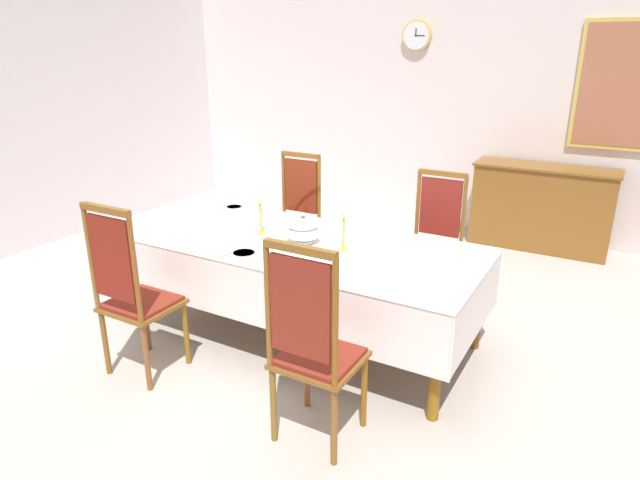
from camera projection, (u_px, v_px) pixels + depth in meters
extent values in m
cube|color=#BAB2A9|center=(298.00, 340.00, 4.17)|extent=(7.09, 6.53, 0.04)
cube|color=silver|center=(447.00, 96.00, 6.36)|extent=(7.09, 0.08, 3.09)
cylinder|color=brown|center=(138.00, 282.00, 4.26)|extent=(0.07, 0.07, 0.72)
cylinder|color=brown|center=(436.00, 366.00, 3.15)|extent=(0.07, 0.07, 0.72)
cylinder|color=brown|center=(217.00, 246.00, 5.03)|extent=(0.07, 0.07, 0.72)
cylinder|color=brown|center=(479.00, 303.00, 3.92)|extent=(0.07, 0.07, 0.72)
cube|color=brown|center=(301.00, 252.00, 3.98)|extent=(2.48, 1.02, 0.08)
cube|color=brown|center=(301.00, 244.00, 3.96)|extent=(2.60, 1.14, 0.03)
cube|color=white|center=(301.00, 242.00, 3.96)|extent=(2.62, 1.16, 0.00)
cube|color=white|center=(255.00, 298.00, 3.56)|extent=(2.62, 0.00, 0.41)
cube|color=white|center=(337.00, 245.00, 4.50)|extent=(2.62, 0.00, 0.41)
cube|color=white|center=(170.00, 239.00, 4.63)|extent=(0.00, 1.16, 0.41)
cube|color=white|center=(479.00, 308.00, 3.42)|extent=(0.00, 1.16, 0.41)
cylinder|color=brown|center=(146.00, 320.00, 3.94)|extent=(0.04, 0.04, 0.47)
cylinder|color=brown|center=(186.00, 333.00, 3.76)|extent=(0.04, 0.04, 0.47)
cylinder|color=brown|center=(105.00, 343.00, 3.64)|extent=(0.04, 0.04, 0.47)
cylinder|color=brown|center=(147.00, 358.00, 3.47)|extent=(0.04, 0.04, 0.47)
cube|color=brown|center=(142.00, 305.00, 3.62)|extent=(0.44, 0.42, 0.03)
cube|color=maroon|center=(142.00, 302.00, 3.61)|extent=(0.40, 0.38, 0.02)
cylinder|color=brown|center=(91.00, 258.00, 3.43)|extent=(0.03, 0.03, 0.69)
cylinder|color=brown|center=(135.00, 270.00, 3.25)|extent=(0.03, 0.03, 0.69)
cube|color=maroon|center=(112.00, 259.00, 3.33)|extent=(0.34, 0.02, 0.53)
cube|color=brown|center=(105.00, 209.00, 3.23)|extent=(0.40, 0.04, 0.04)
cylinder|color=brown|center=(298.00, 264.00, 4.95)|extent=(0.04, 0.04, 0.47)
cylinder|color=brown|center=(264.00, 256.00, 5.13)|extent=(0.04, 0.04, 0.47)
cylinder|color=brown|center=(318.00, 252.00, 5.25)|extent=(0.04, 0.04, 0.47)
cylinder|color=brown|center=(285.00, 245.00, 5.43)|extent=(0.04, 0.04, 0.47)
cube|color=brown|center=(291.00, 229.00, 5.11)|extent=(0.44, 0.42, 0.03)
cube|color=maroon|center=(291.00, 227.00, 5.10)|extent=(0.40, 0.38, 0.02)
cylinder|color=brown|center=(319.00, 192.00, 5.06)|extent=(0.03, 0.03, 0.65)
cylinder|color=brown|center=(284.00, 187.00, 5.24)|extent=(0.03, 0.03, 0.65)
cube|color=maroon|center=(301.00, 186.00, 5.14)|extent=(0.34, 0.02, 0.50)
cube|color=brown|center=(301.00, 155.00, 5.04)|extent=(0.40, 0.04, 0.04)
cylinder|color=brown|center=(307.00, 373.00, 3.31)|extent=(0.04, 0.04, 0.47)
cylinder|color=brown|center=(364.00, 391.00, 3.13)|extent=(0.04, 0.04, 0.47)
cylinder|color=brown|center=(273.00, 405.00, 3.01)|extent=(0.04, 0.04, 0.47)
cylinder|color=brown|center=(334.00, 427.00, 2.84)|extent=(0.04, 0.04, 0.47)
cube|color=brown|center=(320.00, 360.00, 2.99)|extent=(0.44, 0.42, 0.03)
cube|color=maroon|center=(320.00, 356.00, 2.98)|extent=(0.40, 0.38, 0.02)
cylinder|color=brown|center=(268.00, 306.00, 2.81)|extent=(0.03, 0.03, 0.69)
cylinder|color=brown|center=(335.00, 324.00, 2.62)|extent=(0.03, 0.03, 0.69)
cube|color=maroon|center=(300.00, 308.00, 2.70)|extent=(0.34, 0.02, 0.53)
cube|color=brown|center=(300.00, 249.00, 2.60)|extent=(0.40, 0.04, 0.04)
cylinder|color=brown|center=(443.00, 296.00, 4.33)|extent=(0.04, 0.04, 0.47)
cylinder|color=brown|center=(398.00, 286.00, 4.50)|extent=(0.04, 0.04, 0.47)
cylinder|color=brown|center=(457.00, 280.00, 4.62)|extent=(0.04, 0.04, 0.47)
cylinder|color=brown|center=(414.00, 271.00, 4.80)|extent=(0.04, 0.04, 0.47)
cube|color=brown|center=(430.00, 255.00, 4.48)|extent=(0.44, 0.42, 0.03)
cube|color=maroon|center=(430.00, 252.00, 4.47)|extent=(0.40, 0.38, 0.02)
cylinder|color=brown|center=(463.00, 214.00, 4.44)|extent=(0.03, 0.03, 0.63)
cylinder|color=brown|center=(418.00, 208.00, 4.62)|extent=(0.03, 0.03, 0.63)
cube|color=maroon|center=(440.00, 207.00, 4.52)|extent=(0.34, 0.02, 0.48)
cube|color=brown|center=(443.00, 174.00, 4.42)|extent=(0.40, 0.04, 0.04)
cylinder|color=white|center=(303.00, 241.00, 3.94)|extent=(0.14, 0.14, 0.02)
ellipsoid|color=white|center=(303.00, 233.00, 3.92)|extent=(0.25, 0.25, 0.11)
ellipsoid|color=white|center=(303.00, 224.00, 3.90)|extent=(0.22, 0.22, 0.09)
sphere|color=brown|center=(303.00, 217.00, 3.88)|extent=(0.03, 0.03, 0.03)
cylinder|color=gold|center=(261.00, 233.00, 4.12)|extent=(0.07, 0.07, 0.02)
cylinder|color=gold|center=(261.00, 217.00, 4.08)|extent=(0.02, 0.02, 0.23)
cone|color=gold|center=(260.00, 201.00, 4.03)|extent=(0.04, 0.04, 0.02)
cylinder|color=silver|center=(260.00, 193.00, 4.01)|extent=(0.02, 0.02, 0.10)
cylinder|color=gold|center=(343.00, 249.00, 3.79)|extent=(0.07, 0.07, 0.02)
cylinder|color=gold|center=(344.00, 233.00, 3.75)|extent=(0.02, 0.02, 0.23)
cone|color=gold|center=(344.00, 216.00, 3.71)|extent=(0.04, 0.04, 0.02)
cylinder|color=silver|center=(344.00, 208.00, 3.69)|extent=(0.02, 0.02, 0.10)
cylinder|color=white|center=(244.00, 255.00, 3.67)|extent=(0.18, 0.18, 0.03)
cylinder|color=white|center=(244.00, 254.00, 3.67)|extent=(0.15, 0.15, 0.02)
torus|color=brown|center=(244.00, 253.00, 3.66)|extent=(0.17, 0.17, 0.01)
cylinder|color=white|center=(234.00, 208.00, 4.73)|extent=(0.15, 0.15, 0.03)
cylinder|color=white|center=(234.00, 208.00, 4.73)|extent=(0.13, 0.13, 0.02)
torus|color=brown|center=(234.00, 207.00, 4.73)|extent=(0.15, 0.15, 0.01)
cube|color=gold|center=(226.00, 255.00, 3.70)|extent=(0.03, 0.14, 0.00)
ellipsoid|color=gold|center=(235.00, 251.00, 3.76)|extent=(0.03, 0.05, 0.01)
cube|color=gold|center=(221.00, 208.00, 4.76)|extent=(0.03, 0.14, 0.00)
ellipsoid|color=gold|center=(228.00, 206.00, 4.82)|extent=(0.03, 0.05, 0.01)
cube|color=brown|center=(541.00, 209.00, 5.89)|extent=(1.40, 0.44, 0.88)
cube|color=brown|center=(547.00, 167.00, 5.74)|extent=(1.44, 0.48, 0.02)
cube|color=brown|center=(579.00, 208.00, 5.91)|extent=(0.59, 0.01, 0.70)
cube|color=brown|center=(512.00, 200.00, 6.24)|extent=(0.59, 0.01, 0.70)
cylinder|color=#D1B251|center=(417.00, 36.00, 6.26)|extent=(0.34, 0.05, 0.34)
cylinder|color=white|center=(416.00, 36.00, 6.24)|extent=(0.30, 0.01, 0.30)
cube|color=black|center=(416.00, 32.00, 6.22)|extent=(0.01, 0.00, 0.09)
cube|color=black|center=(420.00, 36.00, 6.21)|extent=(0.12, 0.00, 0.01)
cube|color=#D1B251|center=(624.00, 86.00, 5.41)|extent=(0.87, 0.04, 1.26)
cube|color=#A56245|center=(623.00, 86.00, 5.40)|extent=(0.79, 0.01, 1.18)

